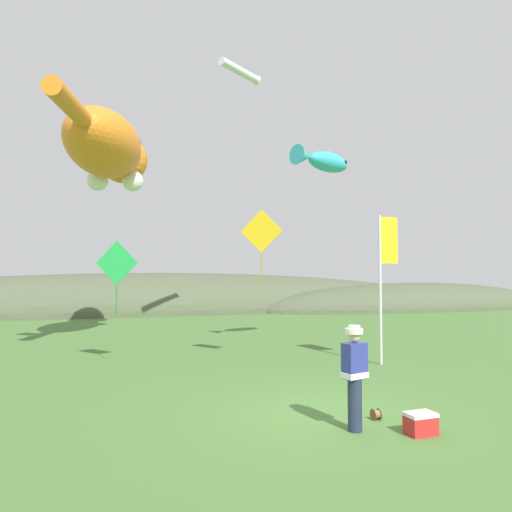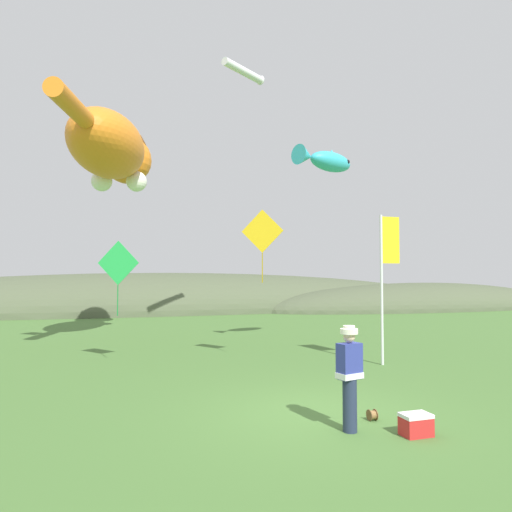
# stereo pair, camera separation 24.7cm
# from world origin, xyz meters

# --- Properties ---
(ground_plane) EXTENTS (120.00, 120.00, 0.00)m
(ground_plane) POSITION_xyz_m (0.00, 0.00, 0.00)
(ground_plane) COLOR #477033
(distant_hill_ridge) EXTENTS (58.79, 13.11, 5.68)m
(distant_hill_ridge) POSITION_xyz_m (4.07, 25.98, 0.00)
(distant_hill_ridge) COLOR #4C563D
(distant_hill_ridge) RESTS_ON ground
(festival_attendant) EXTENTS (0.47, 0.36, 1.77)m
(festival_attendant) POSITION_xyz_m (0.12, -0.98, 0.95)
(festival_attendant) COLOR #232D47
(festival_attendant) RESTS_ON ground
(kite_spool) EXTENTS (0.14, 0.20, 0.20)m
(kite_spool) POSITION_xyz_m (0.79, -0.57, 0.10)
(kite_spool) COLOR olive
(kite_spool) RESTS_ON ground
(picnic_cooler) EXTENTS (0.49, 0.33, 0.36)m
(picnic_cooler) POSITION_xyz_m (1.06, -1.48, 0.18)
(picnic_cooler) COLOR red
(picnic_cooler) RESTS_ON ground
(festival_banner_pole) EXTENTS (0.66, 0.08, 4.44)m
(festival_banner_pole) POSITION_xyz_m (4.02, 3.88, 2.91)
(festival_banner_pole) COLOR silver
(festival_banner_pole) RESTS_ON ground
(kite_giant_cat) EXTENTS (3.89, 9.25, 2.87)m
(kite_giant_cat) POSITION_xyz_m (-3.87, 11.09, 7.66)
(kite_giant_cat) COLOR orange
(kite_fish_windsock) EXTENTS (2.76, 1.71, 0.83)m
(kite_fish_windsock) POSITION_xyz_m (3.56, 6.98, 6.82)
(kite_fish_windsock) COLOR #33B2CC
(kite_tube_streamer) EXTENTS (2.32, 1.75, 0.44)m
(kite_tube_streamer) POSITION_xyz_m (1.75, 11.52, 11.85)
(kite_tube_streamer) COLOR white
(kite_diamond_green) EXTENTS (1.16, 0.63, 2.21)m
(kite_diamond_green) POSITION_xyz_m (-3.62, 6.08, 2.98)
(kite_diamond_green) COLOR green
(kite_diamond_gold) EXTENTS (1.10, 0.75, 2.21)m
(kite_diamond_gold) POSITION_xyz_m (0.53, 5.09, 3.95)
(kite_diamond_gold) COLOR yellow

